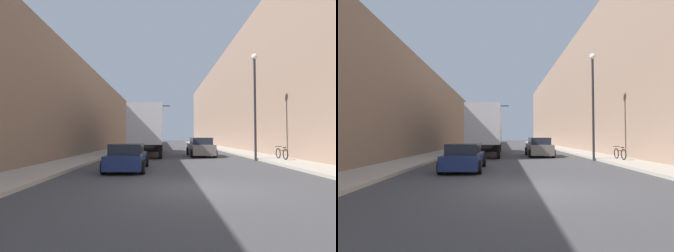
% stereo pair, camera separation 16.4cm
% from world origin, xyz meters
% --- Properties ---
extents(ground_plane, '(200.00, 200.00, 0.00)m').
position_xyz_m(ground_plane, '(0.00, 0.00, 0.00)').
color(ground_plane, '#424244').
extents(sidewalk_right, '(2.56, 80.00, 0.15)m').
position_xyz_m(sidewalk_right, '(6.86, 30.00, 0.07)').
color(sidewalk_right, '#B2A899').
rests_on(sidewalk_right, ground).
extents(sidewalk_left, '(2.56, 80.00, 0.15)m').
position_xyz_m(sidewalk_left, '(-6.86, 30.00, 0.07)').
color(sidewalk_left, '#B2A899').
rests_on(sidewalk_left, ground).
extents(building_right, '(6.00, 80.00, 14.52)m').
position_xyz_m(building_right, '(11.14, 30.00, 7.26)').
color(building_right, '#997A66').
rests_on(building_right, ground).
extents(building_left, '(6.00, 80.00, 8.47)m').
position_xyz_m(building_left, '(-11.14, 30.00, 4.24)').
color(building_left, '#846B56').
rests_on(building_left, ground).
extents(semi_truck, '(2.59, 13.01, 4.18)m').
position_xyz_m(semi_truck, '(-2.46, 16.53, 2.33)').
color(semi_truck, silver).
rests_on(semi_truck, ground).
extents(sedan_car, '(1.96, 4.22, 1.34)m').
position_xyz_m(sedan_car, '(-2.91, 4.82, 0.64)').
color(sedan_car, navy).
rests_on(sedan_car, ground).
extents(suv_car, '(2.09, 4.74, 1.59)m').
position_xyz_m(suv_car, '(2.11, 14.02, 0.76)').
color(suv_car, slate).
rests_on(suv_car, ground).
extents(traffic_signal_gantry, '(5.35, 0.35, 6.25)m').
position_xyz_m(traffic_signal_gantry, '(-4.21, 27.87, 4.28)').
color(traffic_signal_gantry, black).
rests_on(traffic_signal_gantry, ground).
extents(street_lamp, '(0.44, 0.44, 7.62)m').
position_xyz_m(street_lamp, '(5.42, 9.90, 4.81)').
color(street_lamp, black).
rests_on(street_lamp, ground).
extents(parked_bicycle, '(0.44, 1.82, 0.86)m').
position_xyz_m(parked_bicycle, '(7.02, 9.32, 0.53)').
color(parked_bicycle, black).
rests_on(parked_bicycle, sidewalk_right).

